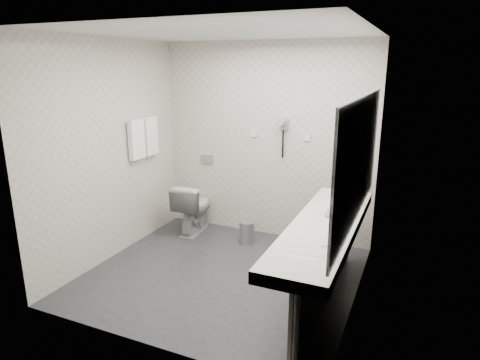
% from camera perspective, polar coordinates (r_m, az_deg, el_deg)
% --- Properties ---
extents(floor, '(2.80, 2.80, 0.00)m').
position_cam_1_polar(floor, '(4.66, -2.49, -12.79)').
color(floor, '#292A2E').
rests_on(floor, ground).
extents(ceiling, '(2.80, 2.80, 0.00)m').
position_cam_1_polar(ceiling, '(4.12, -2.92, 19.53)').
color(ceiling, silver).
rests_on(ceiling, wall_back).
extents(wall_back, '(2.80, 0.00, 2.80)m').
position_cam_1_polar(wall_back, '(5.39, 3.48, 5.21)').
color(wall_back, beige).
rests_on(wall_back, floor).
extents(wall_front, '(2.80, 0.00, 2.80)m').
position_cam_1_polar(wall_front, '(3.15, -13.25, -2.64)').
color(wall_front, beige).
rests_on(wall_front, floor).
extents(wall_left, '(0.00, 2.60, 2.60)m').
position_cam_1_polar(wall_left, '(4.99, -17.29, 3.71)').
color(wall_left, beige).
rests_on(wall_left, floor).
extents(wall_right, '(0.00, 2.60, 2.60)m').
position_cam_1_polar(wall_right, '(3.82, 16.47, 0.33)').
color(wall_right, beige).
rests_on(wall_right, floor).
extents(vanity_counter, '(0.55, 2.20, 0.10)m').
position_cam_1_polar(vanity_counter, '(3.82, 11.43, -6.49)').
color(vanity_counter, silver).
rests_on(vanity_counter, floor).
extents(vanity_panel, '(0.03, 2.15, 0.75)m').
position_cam_1_polar(vanity_panel, '(3.99, 11.46, -12.21)').
color(vanity_panel, gray).
rests_on(vanity_panel, floor).
extents(vanity_post_near, '(0.06, 0.06, 0.75)m').
position_cam_1_polar(vanity_post_near, '(3.12, 7.55, -20.67)').
color(vanity_post_near, silver).
rests_on(vanity_post_near, floor).
extents(vanity_post_far, '(0.06, 0.06, 0.75)m').
position_cam_1_polar(vanity_post_far, '(4.92, 14.48, -6.92)').
color(vanity_post_far, silver).
rests_on(vanity_post_far, floor).
extents(mirror, '(0.02, 2.20, 1.05)m').
position_cam_1_polar(mirror, '(3.59, 16.04, 2.68)').
color(mirror, '#B2BCC6').
rests_on(mirror, wall_right).
extents(basin_near, '(0.40, 0.31, 0.05)m').
position_cam_1_polar(basin_near, '(3.22, 8.88, -9.94)').
color(basin_near, silver).
rests_on(basin_near, vanity_counter).
extents(basin_far, '(0.40, 0.31, 0.05)m').
position_cam_1_polar(basin_far, '(4.41, 13.32, -3.11)').
color(basin_far, silver).
rests_on(basin_far, vanity_counter).
extents(faucet_near, '(0.04, 0.04, 0.15)m').
position_cam_1_polar(faucet_near, '(3.15, 12.42, -8.97)').
color(faucet_near, silver).
rests_on(faucet_near, vanity_counter).
extents(faucet_far, '(0.04, 0.04, 0.15)m').
position_cam_1_polar(faucet_far, '(4.35, 15.91, -2.28)').
color(faucet_far, silver).
rests_on(faucet_far, vanity_counter).
extents(soap_bottle_a, '(0.05, 0.05, 0.10)m').
position_cam_1_polar(soap_bottle_a, '(3.87, 12.98, -4.69)').
color(soap_bottle_a, silver).
rests_on(soap_bottle_a, vanity_counter).
extents(soap_bottle_b, '(0.09, 0.09, 0.09)m').
position_cam_1_polar(soap_bottle_b, '(3.94, 11.92, -4.34)').
color(soap_bottle_b, silver).
rests_on(soap_bottle_b, vanity_counter).
extents(soap_bottle_c, '(0.05, 0.05, 0.10)m').
position_cam_1_polar(soap_bottle_c, '(3.69, 12.31, -5.60)').
color(soap_bottle_c, silver).
rests_on(soap_bottle_c, vanity_counter).
extents(glass_left, '(0.07, 0.07, 0.11)m').
position_cam_1_polar(glass_left, '(3.94, 13.22, -4.28)').
color(glass_left, silver).
rests_on(glass_left, vanity_counter).
extents(glass_right, '(0.08, 0.08, 0.12)m').
position_cam_1_polar(glass_right, '(4.04, 14.38, -3.74)').
color(glass_right, silver).
rests_on(glass_right, vanity_counter).
extents(toilet, '(0.45, 0.71, 0.69)m').
position_cam_1_polar(toilet, '(5.69, -6.40, -3.76)').
color(toilet, silver).
rests_on(toilet, floor).
extents(flush_plate, '(0.18, 0.02, 0.12)m').
position_cam_1_polar(flush_plate, '(5.78, -4.55, 2.86)').
color(flush_plate, '#B2B5BA').
rests_on(flush_plate, wall_back).
extents(pedal_bin, '(0.25, 0.25, 0.27)m').
position_cam_1_polar(pedal_bin, '(5.37, 0.98, -7.23)').
color(pedal_bin, '#B2B5BA').
rests_on(pedal_bin, floor).
extents(bin_lid, '(0.20, 0.20, 0.02)m').
position_cam_1_polar(bin_lid, '(5.31, 0.99, -5.79)').
color(bin_lid, '#B2B5BA').
rests_on(bin_lid, pedal_bin).
extents(towel_rail, '(0.02, 0.62, 0.02)m').
position_cam_1_polar(towel_rail, '(5.33, -13.27, 7.99)').
color(towel_rail, silver).
rests_on(towel_rail, wall_left).
extents(towel_near, '(0.07, 0.24, 0.48)m').
position_cam_1_polar(towel_near, '(5.25, -13.95, 5.39)').
color(towel_near, white).
rests_on(towel_near, towel_rail).
extents(towel_far, '(0.07, 0.24, 0.48)m').
position_cam_1_polar(towel_far, '(5.47, -12.17, 5.90)').
color(towel_far, white).
rests_on(towel_far, towel_rail).
extents(dryer_cradle, '(0.10, 0.04, 0.14)m').
position_cam_1_polar(dryer_cradle, '(5.24, 6.00, 7.63)').
color(dryer_cradle, gray).
rests_on(dryer_cradle, wall_back).
extents(dryer_barrel, '(0.08, 0.14, 0.08)m').
position_cam_1_polar(dryer_barrel, '(5.17, 5.76, 7.87)').
color(dryer_barrel, gray).
rests_on(dryer_barrel, dryer_cradle).
extents(dryer_cord, '(0.02, 0.02, 0.35)m').
position_cam_1_polar(dryer_cord, '(5.27, 5.87, 4.92)').
color(dryer_cord, black).
rests_on(dryer_cord, dryer_cradle).
extents(switch_plate_a, '(0.09, 0.02, 0.09)m').
position_cam_1_polar(switch_plate_a, '(5.41, 1.96, 6.35)').
color(switch_plate_a, silver).
rests_on(switch_plate_a, wall_back).
extents(switch_plate_b, '(0.09, 0.02, 0.09)m').
position_cam_1_polar(switch_plate_b, '(5.20, 9.17, 5.78)').
color(switch_plate_b, silver).
rests_on(switch_plate_b, wall_back).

